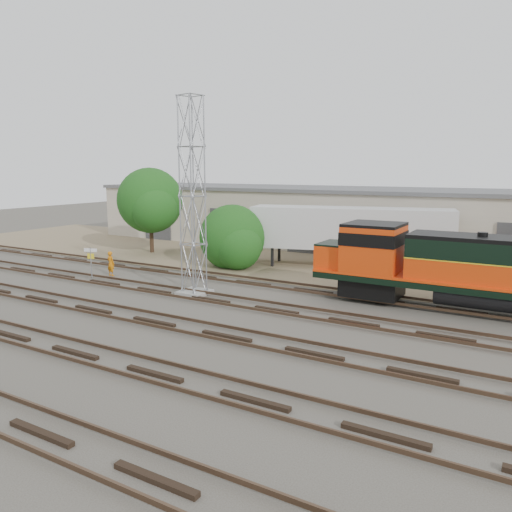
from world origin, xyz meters
The scene contains 11 objects.
ground centered at (0.00, 0.00, 0.00)m, with size 140.00×140.00×0.00m, color #47423A.
dirt_strip centered at (0.00, 15.00, 0.01)m, with size 80.00×16.00×0.02m, color #726047.
tracks centered at (0.00, -3.00, 0.08)m, with size 80.00×20.40×0.28m.
warehouse centered at (0.04, 22.98, 2.65)m, with size 58.40×10.40×5.30m.
locomotive centered at (8.40, 6.00, 2.26)m, with size 16.31×2.86×3.92m.
signal_tower centered at (-5.65, 2.25, 5.28)m, with size 1.60×1.60×10.86m.
sign_post centered at (-13.32, 1.71, 1.48)m, with size 0.83×0.34×2.12m.
worker centered at (-13.41, 3.42, 0.82)m, with size 0.60×0.39×1.64m, color orange.
semi_trailer centered at (-0.36, 13.97, 2.71)m, with size 14.26×6.11×4.31m.
tree_west centered at (-17.10, 11.63, 4.24)m, with size 5.69×5.42×7.09m.
tree_mid centered at (-8.00, 10.06, 1.98)m, with size 5.01×4.77×4.77m.
Camera 1 is at (11.15, -19.75, 7.07)m, focal length 35.00 mm.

